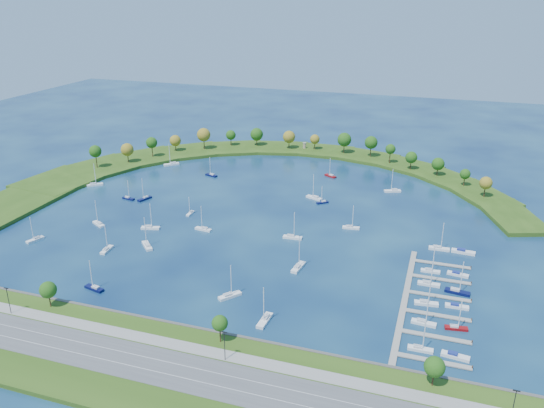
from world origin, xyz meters
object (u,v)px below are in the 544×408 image
(moored_boat_0, at_px, (35,239))
(moored_boat_16, at_px, (351,227))
(docked_boat_0, at_px, (420,348))
(docked_boat_1, at_px, (455,356))
(harbor_tower, at_px, (304,145))
(moored_boat_2, at_px, (230,295))
(moored_boat_18, at_px, (172,164))
(moored_boat_15, at_px, (203,228))
(moored_boat_19, at_px, (150,227))
(moored_boat_5, at_px, (331,175))
(moored_boat_20, at_px, (211,175))
(dock_system, at_px, (425,303))
(docked_boat_5, at_px, (457,306))
(docked_boat_8, at_px, (430,270))
(moored_boat_12, at_px, (393,190))
(moored_boat_9, at_px, (147,245))
(moored_boat_21, at_px, (128,198))
(docked_boat_10, at_px, (439,248))
(moored_boat_4, at_px, (94,288))
(docked_boat_11, at_px, (463,252))
(moored_boat_6, at_px, (99,223))
(moored_boat_11, at_px, (190,213))
(docked_boat_7, at_px, (457,291))
(moored_boat_13, at_px, (265,319))
(moored_boat_3, at_px, (323,202))
(docked_boat_4, at_px, (426,302))
(docked_boat_3, at_px, (456,327))
(moored_boat_7, at_px, (298,267))
(docked_boat_2, at_px, (424,322))
(moored_boat_1, at_px, (145,198))
(docked_boat_9, at_px, (458,274))
(moored_boat_17, at_px, (107,249))
(moored_boat_10, at_px, (292,237))
(docked_boat_6, at_px, (429,283))

(moored_boat_0, height_order, moored_boat_16, moored_boat_16)
(docked_boat_0, bearing_deg, docked_boat_1, -1.66)
(harbor_tower, distance_m, docked_boat_1, 231.65)
(moored_boat_2, xyz_separation_m, moored_boat_18, (-97.35, 137.41, 0.04))
(moored_boat_15, xyz_separation_m, moored_boat_19, (-24.54, -6.56, 0.02))
(moored_boat_5, xyz_separation_m, moored_boat_20, (-68.84, -21.56, 0.01))
(dock_system, height_order, docked_boat_5, docked_boat_5)
(moored_boat_16, relative_size, docked_boat_8, 1.06)
(moored_boat_12, bearing_deg, moored_boat_9, 25.83)
(moored_boat_21, relative_size, docked_boat_1, 1.22)
(harbor_tower, xyz_separation_m, docked_boat_10, (96.33, -130.96, -3.13))
(moored_boat_4, bearing_deg, docked_boat_11, -137.11)
(moored_boat_19, xyz_separation_m, moored_boat_21, (-31.21, 30.71, -0.06))
(harbor_tower, xyz_separation_m, moored_boat_6, (-60.14, -155.05, -3.15))
(moored_boat_11, height_order, docked_boat_7, docked_boat_7)
(moored_boat_13, relative_size, docked_boat_10, 1.07)
(moored_boat_3, bearing_deg, docked_boat_7, 92.92)
(docked_boat_4, height_order, docked_boat_11, docked_boat_4)
(docked_boat_0, distance_m, docked_boat_3, 18.74)
(moored_boat_7, distance_m, docked_boat_2, 56.68)
(moored_boat_1, distance_m, moored_boat_15, 53.94)
(moored_boat_2, xyz_separation_m, moored_boat_9, (-50.51, 27.23, 0.03))
(dock_system, xyz_separation_m, docked_boat_9, (10.68, 25.74, 0.26))
(moored_boat_13, relative_size, moored_boat_17, 1.15)
(moored_boat_10, bearing_deg, moored_boat_9, -158.00)
(moored_boat_0, bearing_deg, docked_boat_7, 112.54)
(moored_boat_1, distance_m, moored_boat_4, 94.25)
(docked_boat_0, xyz_separation_m, docked_boat_1, (10.45, -0.24, -0.25))
(moored_boat_2, xyz_separation_m, docked_boat_1, (79.51, -10.74, -0.30))
(moored_boat_7, height_order, docked_boat_3, moored_boat_7)
(moored_boat_13, distance_m, docked_boat_8, 74.72)
(moored_boat_7, bearing_deg, docked_boat_6, -79.54)
(moored_boat_11, relative_size, docked_boat_0, 0.81)
(docked_boat_9, bearing_deg, moored_boat_4, -148.93)
(moored_boat_12, distance_m, docked_boat_11, 77.06)
(moored_boat_12, distance_m, docked_boat_6, 103.11)
(docked_boat_0, height_order, docked_boat_10, docked_boat_10)
(moored_boat_17, relative_size, docked_boat_11, 1.20)
(docked_boat_8, bearing_deg, harbor_tower, 119.48)
(moored_boat_0, relative_size, docked_boat_8, 1.05)
(moored_boat_0, height_order, moored_boat_18, moored_boat_18)
(moored_boat_6, xyz_separation_m, moored_boat_17, (19.83, -22.55, -0.01))
(moored_boat_2, bearing_deg, moored_boat_15, 72.11)
(moored_boat_11, xyz_separation_m, moored_boat_15, (14.72, -15.88, 0.07))
(docked_boat_5, relative_size, docked_boat_7, 0.62)
(moored_boat_19, bearing_deg, docked_boat_5, -25.59)
(moored_boat_12, height_order, moored_boat_21, moored_boat_12)
(moored_boat_19, distance_m, docked_boat_5, 141.13)
(docked_boat_9, bearing_deg, docked_boat_10, 118.90)
(moored_boat_1, relative_size, docked_boat_6, 1.00)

